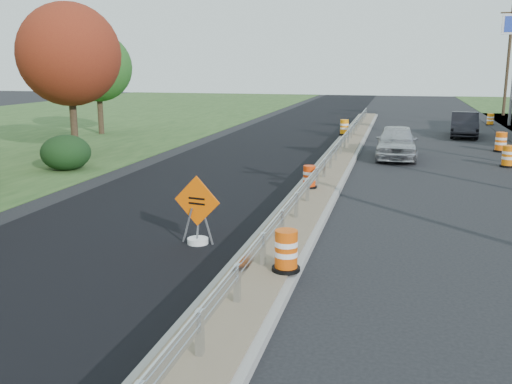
% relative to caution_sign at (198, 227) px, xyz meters
% --- Properties ---
extents(ground, '(140.00, 140.00, 0.00)m').
position_rel_caution_sign_xyz_m(ground, '(2.08, 2.33, -0.44)').
color(ground, black).
rests_on(ground, ground).
extents(milled_overlay, '(7.20, 120.00, 0.01)m').
position_rel_caution_sign_xyz_m(milled_overlay, '(-2.32, 12.33, -0.44)').
color(milled_overlay, black).
rests_on(milled_overlay, ground).
extents(median, '(1.60, 55.00, 0.23)m').
position_rel_caution_sign_xyz_m(median, '(2.08, 10.33, -0.33)').
color(median, gray).
rests_on(median, ground).
extents(guardrail, '(0.10, 46.15, 0.72)m').
position_rel_caution_sign_xyz_m(guardrail, '(2.08, 11.33, 0.28)').
color(guardrail, silver).
rests_on(guardrail, median).
extents(utility_pole_north, '(1.90, 0.26, 9.40)m').
position_rel_caution_sign_xyz_m(utility_pole_north, '(13.58, 41.33, 4.49)').
color(utility_pole_north, '#473523').
rests_on(utility_pole_north, ground).
extents(hedge_north, '(2.09, 2.09, 1.52)m').
position_rel_caution_sign_xyz_m(hedge_north, '(-8.92, 8.33, 0.32)').
color(hedge_north, black).
rests_on(hedge_north, ground).
extents(tree_near_red, '(4.95, 4.95, 7.35)m').
position_rel_caution_sign_xyz_m(tree_near_red, '(-10.92, 12.33, 4.42)').
color(tree_near_red, '#473523').
rests_on(tree_near_red, ground).
extents(tree_near_back, '(4.29, 4.29, 6.37)m').
position_rel_caution_sign_xyz_m(tree_near_back, '(-13.92, 20.33, 3.77)').
color(tree_near_back, '#473523').
rests_on(tree_near_back, ground).
extents(caution_sign, '(1.25, 0.53, 1.75)m').
position_rel_caution_sign_xyz_m(caution_sign, '(0.00, 0.00, 0.00)').
color(caution_sign, white).
rests_on(caution_sign, ground).
extents(barrel_median_near, '(0.59, 0.59, 0.87)m').
position_rel_caution_sign_xyz_m(barrel_median_near, '(2.63, -1.92, 0.20)').
color(barrel_median_near, black).
rests_on(barrel_median_near, median).
extents(barrel_median_mid, '(0.53, 0.53, 0.78)m').
position_rel_caution_sign_xyz_m(barrel_median_mid, '(1.84, 6.24, 0.16)').
color(barrel_median_mid, black).
rests_on(barrel_median_mid, median).
extents(barrel_median_far, '(0.63, 0.63, 0.92)m').
position_rel_caution_sign_xyz_m(barrel_median_far, '(1.53, 21.85, 0.23)').
color(barrel_median_far, black).
rests_on(barrel_median_far, median).
extents(barrel_shoulder_near, '(0.65, 0.65, 0.95)m').
position_rel_caution_sign_xyz_m(barrel_shoulder_near, '(9.46, 13.73, 0.01)').
color(barrel_shoulder_near, black).
rests_on(barrel_shoulder_near, ground).
extents(barrel_shoulder_mid, '(0.69, 0.69, 1.01)m').
position_rel_caution_sign_xyz_m(barrel_shoulder_mid, '(9.88, 18.45, 0.04)').
color(barrel_shoulder_mid, black).
rests_on(barrel_shoulder_mid, ground).
extents(barrel_shoulder_far, '(0.59, 0.59, 0.87)m').
position_rel_caution_sign_xyz_m(barrel_shoulder_far, '(11.27, 32.31, -0.03)').
color(barrel_shoulder_far, black).
rests_on(barrel_shoulder_far, ground).
extents(car_silver, '(1.91, 4.67, 1.58)m').
position_rel_caution_sign_xyz_m(car_silver, '(4.67, 15.00, 0.35)').
color(car_silver, '#AEADB2').
rests_on(car_silver, ground).
extents(car_dark_mid, '(1.95, 4.68, 1.50)m').
position_rel_caution_sign_xyz_m(car_dark_mid, '(8.68, 24.62, 0.31)').
color(car_dark_mid, black).
rests_on(car_dark_mid, ground).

